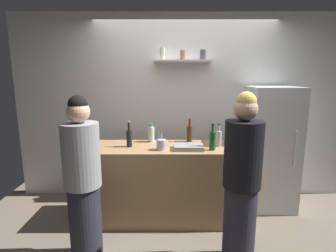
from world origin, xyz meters
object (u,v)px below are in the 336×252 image
Objects in this scene: refrigerator at (270,148)px; baking_pan at (189,147)px; wine_bottle_green_glass at (213,140)px; person_grey_hoodie at (84,182)px; water_bottle_plastic at (152,134)px; person_blonde at (242,183)px; utensil_holder at (162,145)px; wine_bottle_dark_glass at (130,138)px; wine_bottle_amber_glass at (190,133)px; wine_bottle_pale_glass at (219,138)px.

baking_pan is at bearing -158.52° from refrigerator.
person_grey_hoodie is at bearing -155.11° from wine_bottle_green_glass.
water_bottle_plastic is 1.38m from person_blonde.
baking_pan is 0.21× the size of person_grey_hoodie.
person_blonde is (1.46, -0.05, 0.02)m from person_grey_hoodie.
utensil_holder is at bearing 121.80° from person_blonde.
water_bottle_plastic is 0.14× the size of person_blonde.
baking_pan is 1.11× the size of wine_bottle_green_glass.
wine_bottle_dark_glass is (-1.82, -0.33, 0.23)m from refrigerator.
person_blonde is (0.40, -1.04, -0.23)m from wine_bottle_amber_glass.
wine_bottle_dark_glass is at bearing -135.96° from water_bottle_plastic.
wine_bottle_dark_glass is (-0.70, 0.11, 0.09)m from baking_pan.
utensil_holder is 0.68× the size of wine_bottle_dark_glass.
utensil_holder is 0.70× the size of wine_bottle_amber_glass.
person_blonde is at bearing -85.47° from wine_bottle_pale_glass.
wine_bottle_green_glass is 0.98× the size of wine_bottle_dark_glass.
person_grey_hoodie reaches higher than utensil_holder.
wine_bottle_pale_glass is at bearing 0.99° from wine_bottle_dark_glass.
baking_pan is 1.45× the size of water_bottle_plastic.
wine_bottle_amber_glass is (-0.23, 0.39, -0.01)m from wine_bottle_green_glass.
refrigerator is 1.86m from wine_bottle_dark_glass.
utensil_holder is at bearing -161.91° from refrigerator.
water_bottle_plastic is (-0.14, 0.37, 0.04)m from utensil_holder.
refrigerator is at bearing 3.44° from water_bottle_plastic.
wine_bottle_dark_glass is at bearing -179.01° from wine_bottle_pale_glass.
refrigerator is 1.59m from water_bottle_plastic.
utensil_holder is 0.70m from wine_bottle_pale_glass.
person_grey_hoodie is at bearing -113.86° from wine_bottle_dark_glass.
baking_pan is 0.21× the size of person_blonde.
refrigerator is 1.02× the size of person_grey_hoodie.
wine_bottle_green_glass is at bearing -150.81° from refrigerator.
baking_pan is 0.37m from wine_bottle_amber_glass.
person_blonde reaches higher than wine_bottle_dark_glass.
wine_bottle_green_glass reaches higher than water_bottle_plastic.
refrigerator reaches higher than baking_pan.
person_blonde reaches higher than utensil_holder.
water_bottle_plastic is (-0.45, 0.35, 0.08)m from baking_pan.
wine_bottle_dark_glass is 1.33× the size of water_bottle_plastic.
refrigerator is 5.41× the size of wine_bottle_amber_glass.
water_bottle_plastic is (-0.82, 0.22, -0.00)m from wine_bottle_pale_glass.
baking_pan is 1.09× the size of wine_bottle_dark_glass.
wine_bottle_pale_glass is (0.33, -0.23, -0.01)m from wine_bottle_amber_glass.
wine_bottle_dark_glass is at bearing 171.22° from baking_pan.
utensil_holder is at bearing -175.07° from baking_pan.
wine_bottle_dark_glass reaches higher than utensil_holder.
wine_bottle_pale_glass is at bearing 170.83° from person_grey_hoodie.
wine_bottle_dark_glass is (-0.39, 0.13, 0.05)m from utensil_holder.
wine_bottle_dark_glass is at bearing 128.20° from person_blonde.
wine_bottle_dark_glass is 0.19× the size of person_blonde.
utensil_holder is at bearing -177.39° from person_grey_hoodie.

